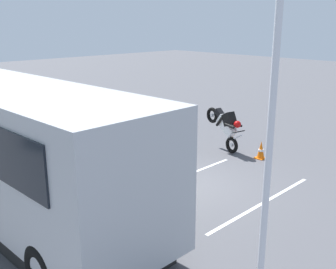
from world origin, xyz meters
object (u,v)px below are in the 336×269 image
at_px(spectator_centre, 102,142).
at_px(flagpole, 264,189).
at_px(spectator_right, 84,139).
at_px(tour_bus, 11,149).
at_px(traffic_cone, 261,150).
at_px(spectator_far_left, 158,163).
at_px(parked_motorcycle_silver, 69,160).
at_px(spectator_left, 129,151).
at_px(stunt_motorcycle, 226,125).

distance_m(spectator_centre, flagpole, 8.56).
bearing_deg(spectator_centre, spectator_right, 5.29).
relative_size(tour_bus, traffic_cone, 15.42).
distance_m(spectator_far_left, parked_motorcycle_silver, 3.29).
relative_size(spectator_left, spectator_centre, 1.01).
bearing_deg(spectator_centre, spectator_far_left, -179.40).
bearing_deg(stunt_motorcycle, flagpole, 130.05).
bearing_deg(tour_bus, traffic_cone, -104.19).
distance_m(tour_bus, spectator_right, 3.44).
bearing_deg(spectator_left, parked_motorcycle_silver, 23.00).
bearing_deg(parked_motorcycle_silver, stunt_motorcycle, -108.57).
height_order(tour_bus, spectator_centre, tour_bus).
distance_m(spectator_right, stunt_motorcycle, 5.14).
xyz_separation_m(spectator_left, stunt_motorcycle, (0.13, -4.62, -0.06)).
bearing_deg(parked_motorcycle_silver, traffic_cone, -120.18).
bearing_deg(spectator_centre, parked_motorcycle_silver, 54.11).
relative_size(spectator_left, parked_motorcycle_silver, 0.85).
bearing_deg(flagpole, spectator_far_left, -31.22).
height_order(spectator_right, traffic_cone, spectator_right).
bearing_deg(stunt_motorcycle, spectator_right, 66.10).
height_order(spectator_far_left, flagpole, flagpole).
relative_size(tour_bus, stunt_motorcycle, 4.76).
bearing_deg(flagpole, spectator_right, -19.57).
bearing_deg(parked_motorcycle_silver, spectator_left, -157.00).
xyz_separation_m(tour_bus, parked_motorcycle_silver, (1.28, -2.26, -1.16)).
xyz_separation_m(spectator_centre, spectator_right, (0.85, 0.08, -0.05)).
distance_m(tour_bus, stunt_motorcycle, 7.76).
height_order(spectator_far_left, spectator_right, spectator_far_left).
bearing_deg(stunt_motorcycle, spectator_far_left, 105.82).
xyz_separation_m(flagpole, traffic_cone, (5.09, -7.94, -2.52)).
distance_m(spectator_left, spectator_centre, 1.36).
bearing_deg(spectator_far_left, flagpole, 148.78).
distance_m(stunt_motorcycle, flagpole, 10.31).
bearing_deg(stunt_motorcycle, tour_bus, 85.88).
height_order(spectator_far_left, parked_motorcycle_silver, spectator_far_left).
relative_size(tour_bus, spectator_right, 5.86).
relative_size(spectator_far_left, flagpole, 0.29).
relative_size(parked_motorcycle_silver, flagpole, 0.36).
relative_size(spectator_left, stunt_motorcycle, 0.86).
relative_size(tour_bus, spectator_left, 5.55).
bearing_deg(traffic_cone, parked_motorcycle_silver, 59.82).
xyz_separation_m(spectator_centre, stunt_motorcycle, (-1.23, -4.62, -0.05)).
height_order(spectator_left, flagpole, flagpole).
bearing_deg(spectator_left, traffic_cone, -105.31).
xyz_separation_m(spectator_left, spectator_right, (2.21, 0.08, -0.06)).
height_order(parked_motorcycle_silver, traffic_cone, parked_motorcycle_silver).
distance_m(spectator_far_left, stunt_motorcycle, 4.78).
bearing_deg(traffic_cone, spectator_centre, 60.88).
bearing_deg(tour_bus, parked_motorcycle_silver, -60.59).
bearing_deg(spectator_far_left, traffic_cone, -91.64).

